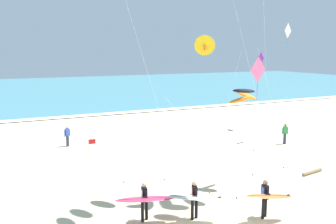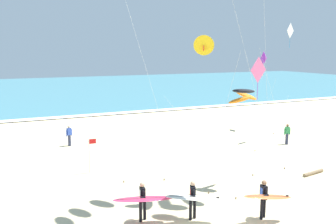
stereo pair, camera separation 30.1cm
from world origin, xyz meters
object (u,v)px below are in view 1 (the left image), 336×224
(surfer_lead, at_px, (267,196))
(bystander_blue_top, at_px, (67,136))
(surfer_third, at_px, (195,197))
(surfer_trailing, at_px, (145,199))
(lifeguard_flag, at_px, (90,152))
(driftwood_log, at_px, (312,172))
(kite_delta_golden_distant, at_px, (205,46))
(kite_diamond_rose_high, at_px, (259,73))
(bystander_green_top, at_px, (285,134))
(kite_diamond_violet_low, at_px, (261,61))
(kite_arc_charcoal_near, at_px, (243,96))
(kite_diamond_ivory_outer, at_px, (287,36))

(surfer_lead, relative_size, bystander_blue_top, 1.38)
(surfer_third, relative_size, bystander_blue_top, 1.53)
(surfer_trailing, distance_m, bystander_blue_top, 13.90)
(bystander_blue_top, distance_m, lifeguard_flag, 6.77)
(driftwood_log, bearing_deg, kite_delta_golden_distant, -178.25)
(surfer_trailing, bearing_deg, surfer_third, -20.35)
(kite_diamond_rose_high, relative_size, bystander_green_top, 4.27)
(kite_diamond_rose_high, distance_m, driftwood_log, 7.00)
(kite_diamond_violet_low, distance_m, bystander_green_top, 7.83)
(kite_diamond_violet_low, bearing_deg, kite_diamond_rose_high, -129.75)
(driftwood_log, bearing_deg, kite_diamond_violet_low, 65.40)
(surfer_lead, distance_m, surfer_third, 3.04)
(lifeguard_flag, bearing_deg, surfer_trailing, -84.53)
(bystander_green_top, distance_m, driftwood_log, 6.87)
(surfer_third, xyz_separation_m, driftwood_log, (9.14, 2.31, -0.95))
(surfer_third, xyz_separation_m, lifeguard_flag, (-2.64, 7.84, 0.21))
(kite_arc_charcoal_near, bearing_deg, bystander_green_top, 35.79)
(lifeguard_flag, bearing_deg, kite_diamond_violet_low, 18.86)
(driftwood_log, bearing_deg, kite_arc_charcoal_near, -175.82)
(surfer_third, xyz_separation_m, bystander_blue_top, (-2.79, 14.60, -0.24))
(kite_diamond_rose_high, xyz_separation_m, kite_diamond_violet_low, (9.00, 10.83, 0.26))
(kite_delta_golden_distant, xyz_separation_m, lifeguard_flag, (-4.22, 5.76, -6.05))
(kite_diamond_rose_high, xyz_separation_m, driftwood_log, (3.82, -0.50, -5.85))
(lifeguard_flag, relative_size, driftwood_log, 1.25)
(kite_diamond_ivory_outer, bearing_deg, surfer_lead, -134.57)
(driftwood_log, bearing_deg, bystander_green_top, 60.45)
(surfer_third, relative_size, kite_arc_charcoal_near, 0.46)
(surfer_lead, xyz_separation_m, kite_diamond_rose_high, (2.50, 3.96, 4.90))
(kite_arc_charcoal_near, relative_size, bystander_green_top, 3.31)
(kite_arc_charcoal_near, height_order, kite_diamond_ivory_outer, kite_diamond_ivory_outer)
(surfer_trailing, height_order, kite_diamond_ivory_outer, kite_diamond_ivory_outer)
(lifeguard_flag, bearing_deg, driftwood_log, -25.15)
(kite_arc_charcoal_near, bearing_deg, driftwood_log, 4.18)
(bystander_green_top, xyz_separation_m, lifeguard_flag, (-15.15, -0.42, 0.45))
(surfer_third, distance_m, kite_diamond_rose_high, 7.76)
(surfer_trailing, height_order, kite_diamond_rose_high, kite_diamond_rose_high)
(bystander_blue_top, bearing_deg, bystander_green_top, -22.51)
(kite_arc_charcoal_near, bearing_deg, kite_delta_golden_distant, 175.56)
(bystander_green_top, xyz_separation_m, bystander_blue_top, (-15.30, 6.34, 0.00))
(kite_delta_golden_distant, bearing_deg, surfer_third, -127.21)
(kite_delta_golden_distant, bearing_deg, kite_arc_charcoal_near, -4.44)
(kite_delta_golden_distant, bearing_deg, kite_diamond_rose_high, 11.04)
(kite_delta_golden_distant, xyz_separation_m, bystander_blue_top, (-4.37, 12.52, -6.50))
(kite_diamond_rose_high, xyz_separation_m, kite_diamond_ivory_outer, (7.93, 6.63, 2.31))
(kite_arc_charcoal_near, bearing_deg, kite_diamond_violet_low, 47.84)
(surfer_trailing, bearing_deg, lifeguard_flag, 95.47)
(bystander_blue_top, bearing_deg, driftwood_log, -45.85)
(kite_diamond_rose_high, relative_size, kite_diamond_ivory_outer, 0.74)
(surfer_third, height_order, kite_diamond_ivory_outer, kite_diamond_ivory_outer)
(kite_diamond_violet_low, relative_size, kite_diamond_ivory_outer, 0.76)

